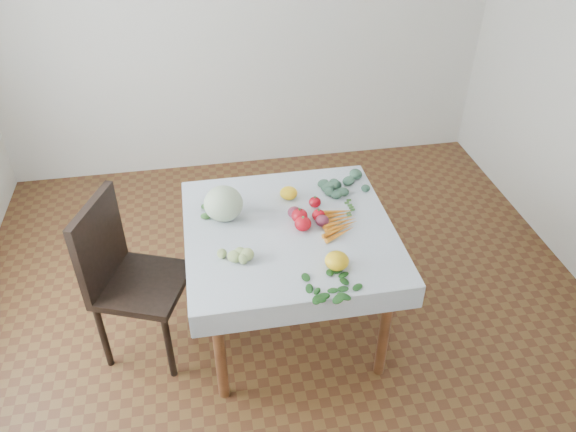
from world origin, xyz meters
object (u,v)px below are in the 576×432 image
(table, at_px, (289,243))
(chair, at_px, (124,271))
(heirloom_back, at_px, (289,193))
(cabbage, at_px, (223,204))
(carrot_bunch, at_px, (338,223))

(table, height_order, chair, chair)
(table, bearing_deg, heirloom_back, 80.32)
(cabbage, xyz_separation_m, carrot_bunch, (0.60, -0.17, -0.08))
(carrot_bunch, bearing_deg, table, 176.38)
(cabbage, distance_m, carrot_bunch, 0.63)
(cabbage, distance_m, heirloom_back, 0.41)
(table, bearing_deg, carrot_bunch, -3.62)
(chair, distance_m, cabbage, 0.65)
(cabbage, height_order, carrot_bunch, cabbage)
(chair, bearing_deg, table, -1.64)
(table, xyz_separation_m, carrot_bunch, (0.27, -0.02, 0.12))
(chair, bearing_deg, cabbage, 12.99)
(table, bearing_deg, cabbage, 154.95)
(heirloom_back, distance_m, carrot_bunch, 0.37)
(carrot_bunch, bearing_deg, chair, 177.91)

